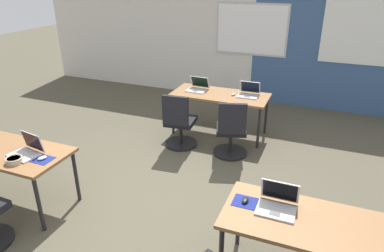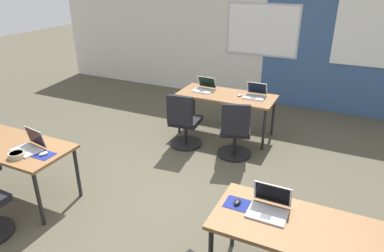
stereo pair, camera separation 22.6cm
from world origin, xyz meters
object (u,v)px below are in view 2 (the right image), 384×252
(desk_near_left, at_px, (9,148))
(mouse_far_right, at_px, (240,95))
(desk_far_center, at_px, (226,98))
(laptop_far_right, at_px, (255,94))
(chair_far_right, at_px, (235,135))
(laptop_near_right_inner, at_px, (269,207))
(chair_far_left, at_px, (184,125))
(mouse_near_right_inner, at_px, (237,202))
(desk_near_right, at_px, (310,234))
(snack_bowl, at_px, (16,154))
(laptop_far_left, at_px, (204,88))
(laptop_near_left_inner, at_px, (30,146))
(mouse_near_left_inner, at_px, (43,154))

(desk_near_left, height_order, mouse_far_right, mouse_far_right)
(desk_far_center, height_order, mouse_far_right, mouse_far_right)
(laptop_far_right, height_order, chair_far_right, laptop_far_right)
(desk_near_left, relative_size, laptop_near_right_inner, 4.82)
(chair_far_right, bearing_deg, chair_far_left, -16.37)
(chair_far_left, bearing_deg, mouse_near_right_inner, 121.78)
(desk_near_right, height_order, snack_bowl, snack_bowl)
(desk_near_left, height_order, laptop_far_left, laptop_far_left)
(chair_far_left, distance_m, mouse_far_right, 1.05)
(desk_near_left, xyz_separation_m, laptop_near_left_inner, (0.37, 0.01, 0.11))
(desk_far_center, bearing_deg, mouse_far_right, 4.47)
(laptop_near_right_inner, bearing_deg, chair_far_right, 116.17)
(laptop_near_right_inner, bearing_deg, snack_bowl, -174.32)
(laptop_near_right_inner, distance_m, laptop_far_right, 2.97)
(mouse_near_left_inner, distance_m, laptop_far_right, 3.32)
(laptop_near_left_inner, xyz_separation_m, mouse_far_right, (1.60, 2.81, -0.03))
(desk_near_right, xyz_separation_m, desk_far_center, (-1.75, 2.80, 0.00))
(laptop_near_left_inner, bearing_deg, laptop_far_right, 67.26)
(laptop_far_right, bearing_deg, mouse_far_right, -164.63)
(mouse_near_left_inner, relative_size, chair_far_right, 0.12)
(mouse_far_right, bearing_deg, chair_far_right, -75.35)
(snack_bowl, bearing_deg, laptop_far_right, 59.40)
(desk_far_center, bearing_deg, chair_far_left, -120.75)
(chair_far_left, xyz_separation_m, laptop_near_left_inner, (-0.95, -2.07, 0.39))
(desk_near_left, relative_size, mouse_near_left_inner, 14.07)
(mouse_near_right_inner, relative_size, mouse_far_right, 0.97)
(desk_near_right, xyz_separation_m, mouse_near_right_inner, (-0.64, 0.05, 0.08))
(mouse_far_right, bearing_deg, desk_near_right, -61.48)
(chair_far_left, height_order, mouse_near_right_inner, chair_far_left)
(desk_far_center, height_order, laptop_far_left, laptop_far_left)
(chair_far_right, bearing_deg, mouse_near_left_inner, 36.81)
(mouse_near_right_inner, bearing_deg, laptop_near_left_inner, -178.90)
(chair_far_left, xyz_separation_m, laptop_near_right_inner, (1.82, -2.01, 0.39))
(desk_near_right, relative_size, mouse_near_left_inner, 14.07)
(chair_far_left, xyz_separation_m, mouse_far_right, (0.65, 0.74, 0.36))
(laptop_near_left_inner, bearing_deg, desk_near_right, 9.67)
(laptop_far_right, bearing_deg, chair_far_left, -138.58)
(laptop_near_left_inner, bearing_deg, mouse_near_left_inner, 1.58)
(mouse_near_right_inner, xyz_separation_m, mouse_far_right, (-0.89, 2.76, -0.00))
(chair_far_right, bearing_deg, laptop_near_right_inner, 98.72)
(desk_near_right, height_order, laptop_near_right_inner, laptop_near_right_inner)
(chair_far_left, xyz_separation_m, chair_far_right, (0.84, 0.01, 0.00))
(desk_near_left, relative_size, chair_far_left, 1.74)
(mouse_near_right_inner, bearing_deg, mouse_near_left_inner, -177.87)
(laptop_near_left_inner, relative_size, mouse_far_right, 3.47)
(laptop_far_right, relative_size, snack_bowl, 1.89)
(desk_near_right, distance_m, chair_far_left, 3.02)
(desk_far_center, xyz_separation_m, mouse_near_right_inner, (1.11, -2.75, 0.08))
(laptop_near_right_inner, distance_m, mouse_far_right, 2.99)
(desk_near_left, height_order, laptop_near_right_inner, laptop_near_right_inner)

